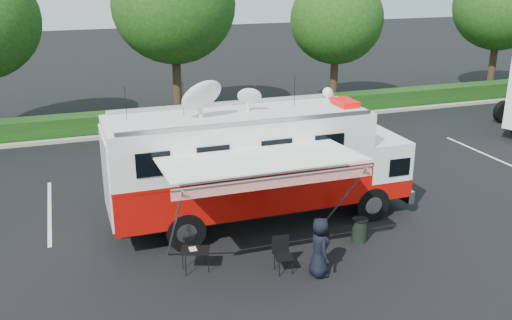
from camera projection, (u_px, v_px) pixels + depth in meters
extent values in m
plane|color=black|center=(261.00, 220.00, 18.50)|extent=(120.00, 120.00, 0.00)
cube|color=#9E998E|center=(263.00, 122.00, 29.53)|extent=(60.00, 0.35, 0.15)
cube|color=black|center=(257.00, 110.00, 30.20)|extent=(60.00, 1.20, 1.00)
cylinder|color=black|center=(177.00, 76.00, 29.33)|extent=(0.44, 0.44, 4.80)
ellipsoid|color=#14380F|center=(174.00, 4.00, 28.16)|extent=(6.14, 6.14, 5.84)
cylinder|color=black|center=(334.00, 73.00, 32.23)|extent=(0.44, 0.44, 4.00)
ellipsoid|color=#14380F|center=(337.00, 19.00, 31.26)|extent=(5.12, 5.12, 4.86)
cylinder|color=black|center=(493.00, 59.00, 35.56)|extent=(0.44, 0.44, 4.40)
ellipsoid|color=#14380F|center=(500.00, 6.00, 34.49)|extent=(5.63, 5.63, 5.35)
cube|color=silver|center=(50.00, 211.00, 19.17)|extent=(0.12, 5.50, 0.01)
cube|color=silver|center=(221.00, 189.00, 21.03)|extent=(0.12, 5.50, 0.01)
cube|color=silver|center=(365.00, 171.00, 22.88)|extent=(0.12, 5.50, 0.01)
cube|color=silver|center=(487.00, 155.00, 24.73)|extent=(0.12, 5.50, 0.01)
cube|color=black|center=(261.00, 204.00, 18.31)|extent=(9.00, 1.47, 0.31)
cylinder|color=black|center=(371.00, 204.00, 18.32)|extent=(1.15, 0.34, 1.15)
cylinder|color=black|center=(338.00, 179.00, 20.38)|extent=(1.15, 0.34, 1.15)
cylinder|color=black|center=(186.00, 231.00, 16.44)|extent=(1.15, 0.34, 1.15)
cylinder|color=black|center=(170.00, 201.00, 18.50)|extent=(1.15, 0.34, 1.15)
cube|color=silver|center=(390.00, 184.00, 19.77)|extent=(0.21, 2.62, 0.42)
cube|color=silver|center=(372.00, 160.00, 19.20)|extent=(1.47, 2.62, 1.78)
cube|color=#AC0C06|center=(371.00, 177.00, 19.40)|extent=(1.49, 2.64, 0.58)
cube|color=black|center=(391.00, 149.00, 19.30)|extent=(0.13, 2.32, 0.73)
cube|color=#AC0C06|center=(239.00, 184.00, 17.83)|extent=(7.96, 2.62, 1.26)
cube|color=#AC0C06|center=(239.00, 165.00, 17.62)|extent=(7.98, 2.64, 0.10)
cube|color=silver|center=(239.00, 141.00, 17.37)|extent=(7.96, 2.62, 1.47)
cube|color=silver|center=(238.00, 116.00, 17.11)|extent=(7.96, 2.62, 0.08)
cube|color=#CC0505|center=(345.00, 102.00, 18.16)|extent=(0.58, 0.99, 0.17)
sphere|color=silver|center=(328.00, 93.00, 19.03)|extent=(0.36, 0.36, 0.36)
ellipsoid|color=silver|center=(202.00, 96.00, 16.37)|extent=(1.26, 1.26, 0.38)
ellipsoid|color=silver|center=(249.00, 96.00, 17.25)|extent=(0.73, 0.73, 0.21)
cylinder|color=black|center=(126.00, 104.00, 16.31)|extent=(0.02, 0.02, 1.05)
cylinder|color=black|center=(183.00, 99.00, 16.83)|extent=(0.02, 0.02, 1.05)
cylinder|color=black|center=(295.00, 91.00, 17.93)|extent=(0.02, 0.02, 1.05)
cube|color=white|center=(260.00, 159.00, 14.93)|extent=(5.23, 2.51, 0.22)
cube|color=red|center=(277.00, 182.00, 13.88)|extent=(5.23, 0.04, 0.29)
cylinder|color=#B2B2B7|center=(277.00, 177.00, 13.82)|extent=(5.23, 0.07, 0.07)
cylinder|color=#B2B2B7|center=(174.00, 226.00, 14.63)|extent=(0.05, 2.70, 3.02)
cylinder|color=#B2B2B7|center=(340.00, 203.00, 16.09)|extent=(0.05, 2.70, 3.02)
imported|color=black|center=(319.00, 275.00, 15.25)|extent=(0.59, 0.85, 1.65)
cube|color=black|center=(195.00, 250.00, 15.26)|extent=(0.89, 0.76, 0.04)
cylinder|color=black|center=(186.00, 266.00, 15.09)|extent=(0.02, 0.02, 0.62)
cylinder|color=black|center=(183.00, 259.00, 15.44)|extent=(0.02, 0.02, 0.62)
cylinder|color=black|center=(208.00, 262.00, 15.28)|extent=(0.02, 0.02, 0.62)
cylinder|color=black|center=(205.00, 255.00, 15.63)|extent=(0.02, 0.02, 0.62)
cube|color=silver|center=(193.00, 249.00, 15.28)|extent=(0.19, 0.27, 0.01)
cube|color=black|center=(283.00, 256.00, 15.25)|extent=(0.52, 0.52, 0.04)
cube|color=black|center=(280.00, 244.00, 15.37)|extent=(0.47, 0.10, 0.52)
cylinder|color=black|center=(279.00, 269.00, 15.10)|extent=(0.02, 0.02, 0.47)
cylinder|color=black|center=(274.00, 262.00, 15.43)|extent=(0.02, 0.02, 0.47)
cylinder|color=black|center=(292.00, 266.00, 15.21)|extent=(0.02, 0.02, 0.47)
cylinder|color=black|center=(287.00, 260.00, 15.55)|extent=(0.02, 0.02, 0.47)
cylinder|color=black|center=(359.00, 231.00, 16.98)|extent=(0.45, 0.45, 0.69)
cylinder|color=black|center=(360.00, 220.00, 16.86)|extent=(0.48, 0.48, 0.04)
cylinder|color=black|center=(504.00, 112.00, 29.65)|extent=(1.14, 0.34, 1.14)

